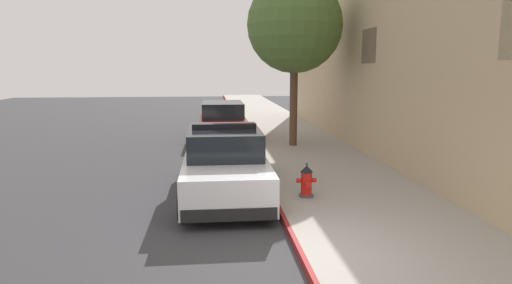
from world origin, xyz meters
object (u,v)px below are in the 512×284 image
Objects in this scene: police_cruiser at (225,164)px; fire_hydrant at (306,181)px; parked_car_silver_ahead at (223,122)px; street_tree at (295,25)px.

fire_hydrant is at bearing -25.21° from police_cruiser.
parked_car_silver_ahead reaches higher than fire_hydrant.
police_cruiser is at bearing -115.15° from street_tree.
police_cruiser is 6.37× the size of fire_hydrant.
street_tree is (2.51, -2.25, 3.68)m from parked_car_silver_ahead.
parked_car_silver_ahead is at bearing 88.74° from police_cruiser.
street_tree is (0.92, 6.55, 3.93)m from fire_hydrant.
street_tree is (2.68, 5.72, 3.68)m from police_cruiser.
fire_hydrant is at bearing -97.96° from street_tree.
street_tree is at bearing -41.86° from parked_car_silver_ahead.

